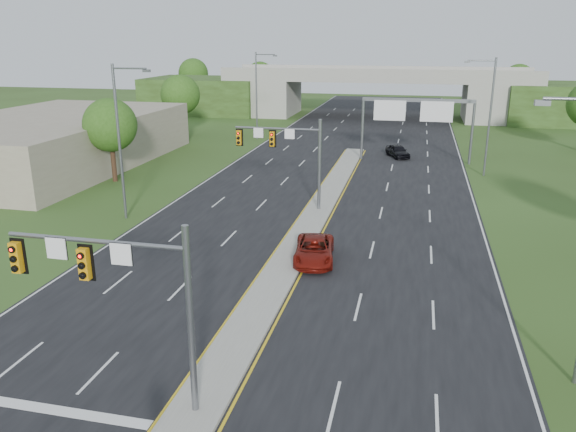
{
  "coord_description": "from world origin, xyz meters",
  "views": [
    {
      "loc": [
        6.94,
        -15.61,
        12.63
      ],
      "look_at": [
        0.13,
        13.96,
        3.0
      ],
      "focal_mm": 35.0,
      "sensor_mm": 36.0,
      "label": 1
    }
  ],
  "objects_px": {
    "signal_mast_near": "(125,285)",
    "car_far_c": "(398,151)",
    "signal_mast_far": "(290,149)",
    "sign_gantry": "(416,113)",
    "overpass": "(377,96)",
    "car_far_a": "(314,250)"
  },
  "relations": [
    {
      "from": "sign_gantry",
      "to": "overpass",
      "type": "distance_m",
      "value": 35.75
    },
    {
      "from": "car_far_c",
      "to": "sign_gantry",
      "type": "bearing_deg",
      "value": -74.94
    },
    {
      "from": "car_far_a",
      "to": "car_far_c",
      "type": "distance_m",
      "value": 32.26
    },
    {
      "from": "signal_mast_far",
      "to": "car_far_a",
      "type": "distance_m",
      "value": 11.44
    },
    {
      "from": "car_far_c",
      "to": "signal_mast_near",
      "type": "bearing_deg",
      "value": -122.99
    },
    {
      "from": "signal_mast_near",
      "to": "signal_mast_far",
      "type": "xyz_separation_m",
      "value": [
        0.0,
        25.0,
        0.0
      ]
    },
    {
      "from": "signal_mast_near",
      "to": "overpass",
      "type": "relative_size",
      "value": 0.09
    },
    {
      "from": "signal_mast_near",
      "to": "signal_mast_far",
      "type": "bearing_deg",
      "value": 90.0
    },
    {
      "from": "overpass",
      "to": "sign_gantry",
      "type": "bearing_deg",
      "value": -79.21
    },
    {
      "from": "signal_mast_far",
      "to": "car_far_a",
      "type": "xyz_separation_m",
      "value": [
        3.76,
        -10.02,
        -4.03
      ]
    },
    {
      "from": "sign_gantry",
      "to": "overpass",
      "type": "bearing_deg",
      "value": 100.79
    },
    {
      "from": "signal_mast_near",
      "to": "car_far_c",
      "type": "xyz_separation_m",
      "value": [
        7.27,
        47.05,
        -4.01
      ]
    },
    {
      "from": "car_far_a",
      "to": "car_far_c",
      "type": "relative_size",
      "value": 1.19
    },
    {
      "from": "signal_mast_far",
      "to": "sign_gantry",
      "type": "xyz_separation_m",
      "value": [
        8.95,
        19.99,
        0.51
      ]
    },
    {
      "from": "signal_mast_near",
      "to": "sign_gantry",
      "type": "xyz_separation_m",
      "value": [
        8.95,
        44.99,
        0.51
      ]
    },
    {
      "from": "signal_mast_near",
      "to": "car_far_c",
      "type": "height_order",
      "value": "signal_mast_near"
    },
    {
      "from": "signal_mast_near",
      "to": "car_far_a",
      "type": "relative_size",
      "value": 1.44
    },
    {
      "from": "signal_mast_far",
      "to": "car_far_c",
      "type": "relative_size",
      "value": 1.71
    },
    {
      "from": "overpass",
      "to": "car_far_a",
      "type": "distance_m",
      "value": 65.18
    },
    {
      "from": "signal_mast_near",
      "to": "sign_gantry",
      "type": "relative_size",
      "value": 0.6
    },
    {
      "from": "overpass",
      "to": "car_far_c",
      "type": "xyz_separation_m",
      "value": [
        5.01,
        -33.03,
        -2.84
      ]
    },
    {
      "from": "sign_gantry",
      "to": "car_far_c",
      "type": "bearing_deg",
      "value": 129.27
    }
  ]
}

